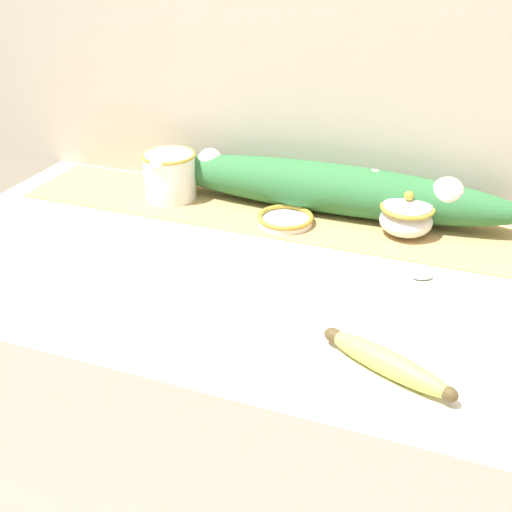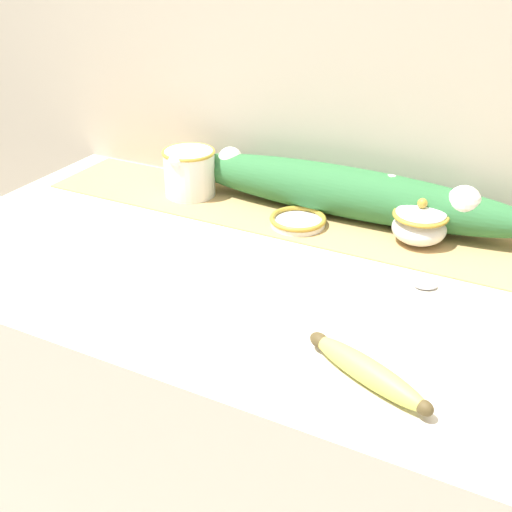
% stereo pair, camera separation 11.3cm
% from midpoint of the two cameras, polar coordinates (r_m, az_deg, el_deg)
% --- Properties ---
extents(countertop, '(1.50, 0.71, 0.87)m').
position_cam_midpoint_polar(countertop, '(1.44, 0.09, -16.71)').
color(countertop, beige).
rests_on(countertop, ground_plane).
extents(back_wall, '(2.30, 0.04, 2.40)m').
position_cam_midpoint_polar(back_wall, '(1.40, 5.79, 17.69)').
color(back_wall, '#B7AD99').
rests_on(back_wall, ground_plane).
extents(table_runner, '(1.38, 0.22, 0.00)m').
position_cam_midpoint_polar(table_runner, '(1.37, 3.55, 3.00)').
color(table_runner, tan).
rests_on(table_runner, countertop).
extents(cream_pitcher, '(0.12, 0.14, 0.11)m').
position_cam_midpoint_polar(cream_pitcher, '(1.49, -9.86, 7.15)').
color(cream_pitcher, white).
rests_on(cream_pitcher, countertop).
extents(sugar_bowl, '(0.11, 0.11, 0.09)m').
position_cam_midpoint_polar(sugar_bowl, '(1.32, 10.87, 3.45)').
color(sugar_bowl, white).
rests_on(sugar_bowl, countertop).
extents(small_dish, '(0.12, 0.12, 0.02)m').
position_cam_midpoint_polar(small_dish, '(1.36, 0.25, 3.25)').
color(small_dish, white).
rests_on(small_dish, countertop).
extents(banana, '(0.21, 0.12, 0.04)m').
position_cam_midpoint_polar(banana, '(0.94, 8.15, -9.47)').
color(banana, '#CCD156').
rests_on(banana, countertop).
extents(spoon, '(0.15, 0.09, 0.01)m').
position_cam_midpoint_polar(spoon, '(1.18, 11.50, -1.83)').
color(spoon, silver).
rests_on(spoon, countertop).
extents(poinsettia_garland, '(0.82, 0.12, 0.12)m').
position_cam_midpoint_polar(poinsettia_garland, '(1.40, 4.39, 6.03)').
color(poinsettia_garland, '#2D6B38').
rests_on(poinsettia_garland, countertop).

